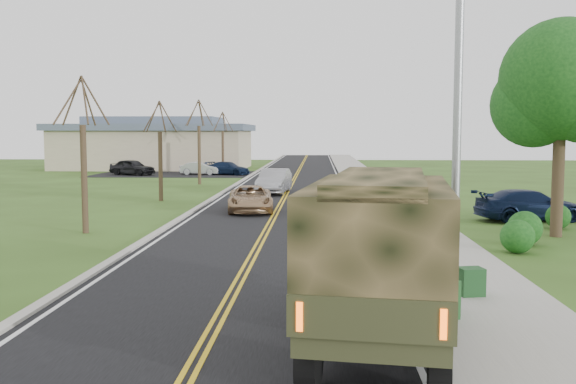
# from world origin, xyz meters

# --- Properties ---
(ground) EXTENTS (160.00, 160.00, 0.00)m
(ground) POSITION_xyz_m (0.00, 0.00, 0.00)
(ground) COLOR #324C19
(ground) RESTS_ON ground
(road) EXTENTS (8.00, 120.00, 0.01)m
(road) POSITION_xyz_m (0.00, 40.00, 0.01)
(road) COLOR black
(road) RESTS_ON ground
(curb_right) EXTENTS (0.30, 120.00, 0.12)m
(curb_right) POSITION_xyz_m (4.15, 40.00, 0.06)
(curb_right) COLOR #9E998E
(curb_right) RESTS_ON ground
(sidewalk_right) EXTENTS (3.20, 120.00, 0.10)m
(sidewalk_right) POSITION_xyz_m (5.90, 40.00, 0.05)
(sidewalk_right) COLOR #9E998E
(sidewalk_right) RESTS_ON ground
(curb_left) EXTENTS (0.30, 120.00, 0.10)m
(curb_left) POSITION_xyz_m (-4.15, 40.00, 0.05)
(curb_left) COLOR #9E998E
(curb_left) RESTS_ON ground
(street_light) EXTENTS (1.65, 0.22, 8.00)m
(street_light) POSITION_xyz_m (4.90, -0.50, 4.43)
(street_light) COLOR gray
(street_light) RESTS_ON ground
(leafy_tree) EXTENTS (4.83, 4.50, 8.10)m
(leafy_tree) POSITION_xyz_m (11.00, 10.01, 5.49)
(leafy_tree) COLOR #38281C
(leafy_tree) RESTS_ON ground
(bare_tree_a) EXTENTS (1.93, 2.26, 6.08)m
(bare_tree_a) POSITION_xyz_m (-7.00, 10.00, 2.63)
(bare_tree_a) COLOR #38281C
(bare_tree_a) RESTS_ON ground
(bare_tree_b) EXTENTS (1.83, 2.14, 5.73)m
(bare_tree_b) POSITION_xyz_m (-7.00, 22.00, 2.48)
(bare_tree_b) COLOR #38281C
(bare_tree_b) RESTS_ON ground
(bare_tree_c) EXTENTS (2.04, 2.39, 6.42)m
(bare_tree_c) POSITION_xyz_m (-7.00, 34.00, 2.78)
(bare_tree_c) COLOR #38281C
(bare_tree_c) RESTS_ON ground
(bare_tree_d) EXTENTS (1.88, 2.20, 5.91)m
(bare_tree_d) POSITION_xyz_m (-7.00, 46.00, 2.55)
(bare_tree_d) COLOR #38281C
(bare_tree_d) RESTS_ON ground
(commercial_building) EXTENTS (25.50, 21.50, 5.65)m
(commercial_building) POSITION_xyz_m (-15.98, 55.97, 2.69)
(commercial_building) COLOR tan
(commercial_building) RESTS_ON ground
(military_truck) EXTENTS (3.07, 6.63, 3.19)m
(military_truck) POSITION_xyz_m (3.17, -2.98, 1.83)
(military_truck) COLOR black
(military_truck) RESTS_ON ground
(suv_champagne) EXTENTS (2.63, 4.84, 1.29)m
(suv_champagne) POSITION_xyz_m (-1.31, 17.12, 0.64)
(suv_champagne) COLOR #A2805B
(suv_champagne) RESTS_ON ground
(sedan_silver) EXTENTS (2.12, 4.94, 1.58)m
(sedan_silver) POSITION_xyz_m (-0.80, 26.79, 0.79)
(sedan_silver) COLOR #A6A6AB
(sedan_silver) RESTS_ON ground
(pickup_navy) EXTENTS (5.07, 2.75, 1.39)m
(pickup_navy) POSITION_xyz_m (11.42, 14.39, 0.70)
(pickup_navy) COLOR #0D1732
(pickup_navy) RESTS_ON ground
(utility_box_near) EXTENTS (0.73, 0.67, 0.80)m
(utility_box_near) POSITION_xyz_m (4.60, -1.29, 0.50)
(utility_box_near) COLOR #1B4E1E
(utility_box_near) RESTS_ON sidewalk_right
(utility_box_far) EXTENTS (0.63, 0.55, 0.65)m
(utility_box_far) POSITION_xyz_m (5.64, 0.58, 0.43)
(utility_box_far) COLOR #18451C
(utility_box_far) RESTS_ON sidewalk_right
(lot_car_dark) EXTENTS (4.73, 3.37, 1.50)m
(lot_car_dark) POSITION_xyz_m (-15.19, 44.20, 0.75)
(lot_car_dark) COLOR black
(lot_car_dark) RESTS_ON ground
(lot_car_silver) EXTENTS (3.77, 1.53, 1.22)m
(lot_car_silver) POSITION_xyz_m (-9.02, 45.10, 0.61)
(lot_car_silver) COLOR #B5B6BA
(lot_car_silver) RESTS_ON ground
(lot_car_navy) EXTENTS (4.59, 3.17, 1.23)m
(lot_car_navy) POSITION_xyz_m (-6.38, 45.14, 0.62)
(lot_car_navy) COLOR #0E1A33
(lot_car_navy) RESTS_ON ground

